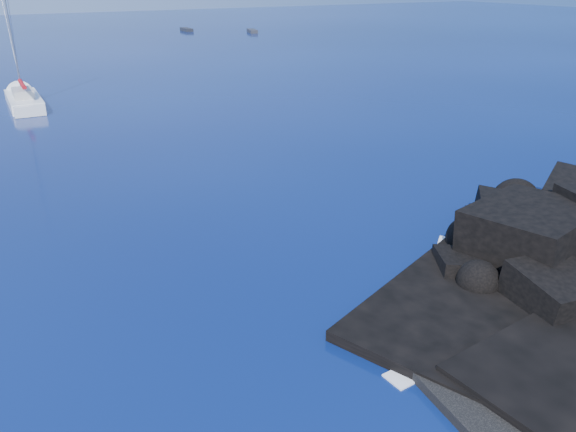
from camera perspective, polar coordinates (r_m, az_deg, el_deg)
name	(u,v)px	position (r m, az deg, el deg)	size (l,w,h in m)	color
beach	(545,376)	(21.28, 24.66, -14.56)	(8.50, 6.00, 0.70)	black
surf_foam	(458,307)	(23.86, 16.92, -8.87)	(10.00, 8.00, 0.06)	white
sailboat	(25,106)	(63.48, -25.15, 10.08)	(2.95, 14.08, 14.76)	white
towel	(499,363)	(20.66, 20.68, -13.76)	(1.86, 0.88, 0.05)	silver
sunbather	(500,359)	(20.58, 20.73, -13.46)	(1.63, 0.40, 0.22)	tan
distant_boat_a	(187,31)	(137.81, -10.26, 18.00)	(1.57, 5.03, 0.67)	black
distant_boat_b	(252,33)	(132.58, -3.65, 18.10)	(1.58, 5.09, 0.68)	#292A2F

